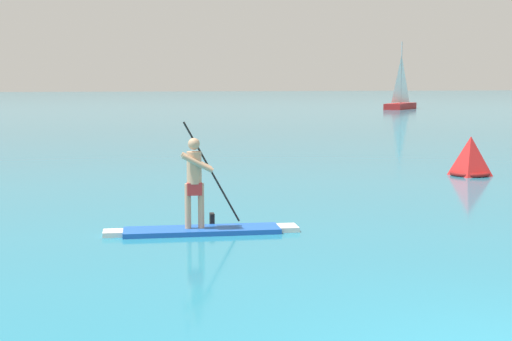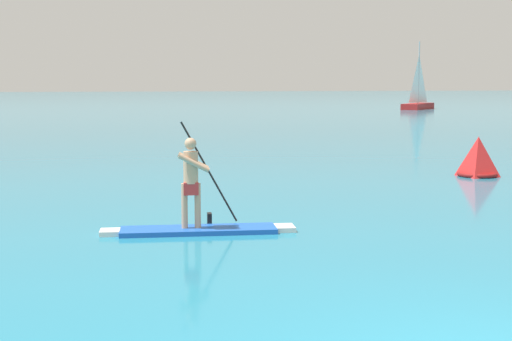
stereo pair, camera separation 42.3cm
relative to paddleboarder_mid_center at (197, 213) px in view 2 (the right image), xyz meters
The scene contains 3 objects.
paddleboarder_mid_center is the anchor object (origin of this frame).
race_marker_buoy 10.82m from the paddleboarder_mid_center, 32.86° to the left, with size 1.28×1.28×1.13m.
sailboat_right_horizon 64.15m from the paddleboarder_mid_center, 59.98° to the left, with size 5.49×5.79×6.77m.
Camera 2 is at (-3.99, -5.70, 2.65)m, focal length 51.63 mm.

